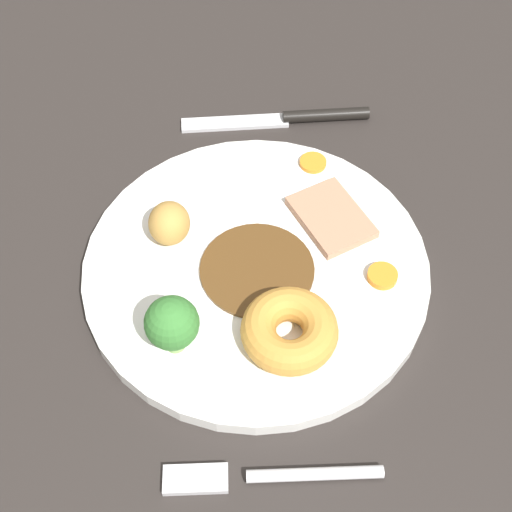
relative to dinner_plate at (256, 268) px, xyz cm
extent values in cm
cube|color=#2B2623|center=(-3.11, -2.52, -2.50)|extent=(120.00, 84.00, 3.60)
cylinder|color=white|center=(0.00, 0.00, 0.00)|extent=(28.56, 28.56, 1.40)
cylinder|color=#563819|center=(-0.73, -0.09, 0.85)|extent=(9.39, 9.39, 0.30)
cube|color=tan|center=(4.58, -6.43, 1.10)|extent=(8.66, 7.87, 0.80)
torus|color=#C68938|center=(-7.16, -2.68, 2.05)|extent=(7.40, 7.40, 2.71)
ellipsoid|color=#BC8C42|center=(2.79, 7.18, 2.47)|extent=(3.92, 3.60, 3.54)
cylinder|color=orange|center=(-1.46, -10.21, 1.01)|extent=(2.46, 2.46, 0.62)
cylinder|color=orange|center=(11.16, -5.18, 0.91)|extent=(2.45, 2.45, 0.42)
cylinder|color=#8CB766|center=(-7.64, 6.08, 1.59)|extent=(1.55, 1.55, 1.78)
sphere|color=#387A33|center=(-7.64, 6.08, 3.91)|extent=(4.08, 4.08, 4.08)
cylinder|color=silver|center=(-17.25, -4.11, -0.25)|extent=(1.27, 9.53, 0.90)
cube|color=silver|center=(-17.57, 4.14, -0.40)|extent=(2.18, 4.58, 0.60)
cylinder|color=black|center=(18.57, -6.86, -0.10)|extent=(1.87, 8.57, 1.20)
cube|color=silver|center=(17.86, 2.11, -0.50)|extent=(2.52, 10.60, 0.40)
camera|label=1|loc=(-34.19, -0.07, 48.40)|focal=50.10mm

